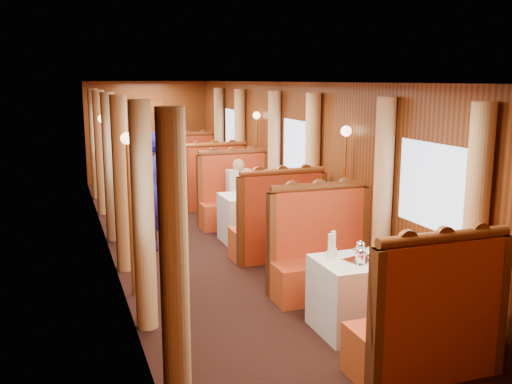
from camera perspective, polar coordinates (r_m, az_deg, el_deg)
name	(u,v)px	position (r m, az deg, el deg)	size (l,w,h in m)	color
floor	(209,245)	(8.98, -4.68, -5.26)	(3.00, 12.00, 0.01)	black
ceiling	(207,82)	(8.62, -4.95, 10.90)	(3.00, 12.00, 0.01)	silver
wall_far	(147,132)	(14.56, -10.81, 5.91)	(3.00, 2.50, 0.01)	brown
wall_near	(485,319)	(3.43, 21.94, -11.67)	(3.00, 2.50, 0.01)	brown
wall_left	(107,171)	(8.47, -14.69, 2.08)	(12.00, 2.50, 0.01)	brown
wall_right	(299,161)	(9.20, 4.28, 3.11)	(12.00, 2.50, 0.01)	brown
doorway_far	(148,142)	(14.56, -10.76, 4.92)	(0.80, 0.04, 2.00)	brown
table_near	(367,294)	(6.05, 11.00, -9.98)	(1.05, 0.72, 0.75)	white
banquette_near_fwd	(427,330)	(5.25, 16.73, -13.05)	(1.30, 0.55, 1.34)	#A61912
banquette_near_aft	(323,260)	(6.87, 6.74, -6.81)	(1.30, 0.55, 1.34)	#A61912
table_mid	(255,218)	(9.10, -0.14, -2.57)	(1.05, 0.72, 0.75)	white
banquette_mid_fwd	(278,230)	(8.16, 2.20, -3.83)	(1.30, 0.55, 1.34)	#A61912
banquette_mid_aft	(236,202)	(10.02, -2.05, -1.00)	(1.30, 0.55, 1.34)	#A61912
table_far	(201,181)	(12.38, -5.47, 1.08)	(1.05, 0.72, 0.75)	white
banquette_far_fwd	(214,187)	(11.41, -4.25, 0.48)	(1.30, 0.55, 1.34)	#A61912
banquette_far_aft	(191,172)	(13.35, -6.53, 2.00)	(1.30, 0.55, 1.34)	#A61912
tea_tray	(362,260)	(5.85, 10.56, -6.70)	(0.34, 0.26, 0.01)	silver
teapot_left	(361,258)	(5.72, 10.43, -6.53)	(0.16, 0.12, 0.13)	silver
teapot_right	(374,256)	(5.83, 11.68, -6.31)	(0.14, 0.11, 0.11)	silver
teapot_back	(360,252)	(5.91, 10.37, -5.90)	(0.17, 0.13, 0.14)	silver
fruit_plate	(402,259)	(5.94, 14.38, -6.48)	(0.24, 0.24, 0.05)	white
cup_inboard	(330,249)	(5.82, 7.43, -5.70)	(0.08, 0.08, 0.26)	white
cup_outboard	(333,246)	(5.93, 7.73, -5.40)	(0.08, 0.08, 0.26)	white
rose_vase_mid	(257,184)	(8.97, 0.10, 0.85)	(0.06, 0.06, 0.36)	silver
rose_vase_far	(200,156)	(12.28, -5.60, 3.60)	(0.06, 0.06, 0.36)	silver
window_left_near	(143,208)	(5.01, -11.20, -1.56)	(1.20, 0.90, 0.01)	#98ADCC
curtain_left_near_a	(174,264)	(4.36, -8.19, -7.15)	(0.22, 0.22, 2.35)	#E2AE73
curtain_left_near_b	(143,218)	(5.84, -11.19, -2.52)	(0.22, 0.22, 2.35)	#E2AE73
window_right_near	(433,187)	(6.15, 17.29, 0.51)	(1.20, 0.90, 0.01)	#98ADCC
curtain_right_near_a	(475,232)	(5.55, 21.03, -3.77)	(0.22, 0.22, 2.35)	#E2AE73
curtain_right_near_b	(383,199)	(6.78, 12.54, -0.67)	(0.22, 0.22, 2.35)	#E2AE73
window_left_mid	(107,157)	(8.44, -14.65, 3.42)	(1.20, 0.90, 0.01)	#98ADCC
curtain_left_mid_a	(122,185)	(7.72, -13.28, 0.73)	(0.22, 0.22, 2.35)	#E2AE73
curtain_left_mid_b	(111,168)	(9.26, -14.34, 2.37)	(0.22, 0.22, 2.35)	#E2AE73
window_right_mid	(298,149)	(9.17, 4.21, 4.34)	(1.20, 0.90, 0.01)	#98ADCC
curtain_right_mid_a	(312,173)	(8.46, 5.64, 1.86)	(0.22, 0.22, 2.35)	#E2AE73
curtain_right_mid_b	(274,160)	(9.88, 1.82, 3.25)	(0.22, 0.22, 2.35)	#E2AE73
window_left_far	(92,135)	(11.91, -16.11, 5.51)	(1.20, 0.90, 0.01)	#98ADCC
curtain_left_far_a	(101,153)	(11.17, -15.25, 3.79)	(0.22, 0.22, 2.35)	#E2AE73
curtain_left_far_b	(95,144)	(12.72, -15.79, 4.61)	(0.22, 0.22, 2.35)	#E2AE73
window_right_far	(234,131)	(12.44, -2.26, 6.16)	(1.20, 0.90, 0.01)	#98ADCC
curtain_right_far_a	(240,147)	(11.69, -1.61, 4.49)	(0.22, 0.22, 2.35)	#E2AE73
curtain_right_far_b	(219,140)	(13.18, -3.69, 5.23)	(0.22, 0.22, 2.35)	#E2AE73
sconce_left_fore	(129,181)	(6.74, -12.62, 1.06)	(0.14, 0.14, 1.95)	#BF8C3F
sconce_right_fore	(345,169)	(7.58, 8.89, 2.30)	(0.14, 0.14, 1.95)	#BF8C3F
sconce_left_aft	(103,148)	(10.19, -15.01, 4.31)	(0.14, 0.14, 1.95)	#BF8C3F
sconce_right_aft	(257,142)	(10.76, 0.06, 5.04)	(0.14, 0.14, 1.95)	#BF8C3F
steward	(150,191)	(8.70, -10.57, 0.08)	(0.65, 0.43, 1.78)	navy
passenger	(239,186)	(9.76, -1.68, 0.58)	(0.40, 0.44, 0.76)	beige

